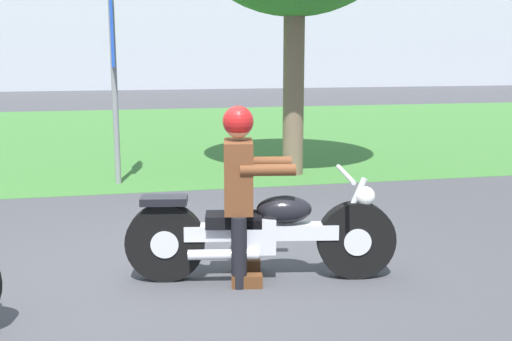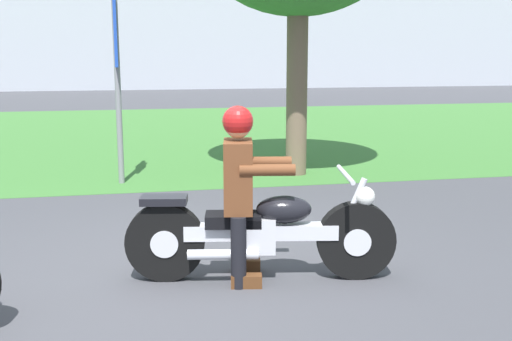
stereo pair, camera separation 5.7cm
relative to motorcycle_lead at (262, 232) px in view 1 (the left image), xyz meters
The scene contains 5 objects.
ground 0.77m from the motorcycle_lead, 163.12° to the left, with size 120.00×120.00×0.00m, color #424247.
grass_verge 9.37m from the motorcycle_lead, 93.90° to the left, with size 60.00×12.00×0.01m, color #3D7533.
motorcycle_lead is the anchor object (origin of this frame).
rider_lead 0.46m from the motorcycle_lead, 169.28° to the left, with size 0.60×0.52×1.39m.
sign_banner 4.37m from the motorcycle_lead, 105.88° to the left, with size 0.08×0.60×2.60m.
Camera 1 is at (-0.41, -4.80, 1.80)m, focal length 43.39 mm.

